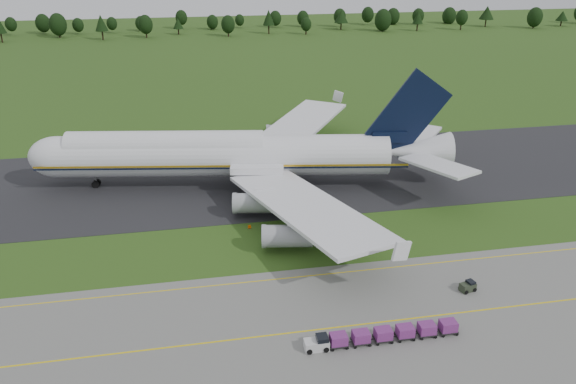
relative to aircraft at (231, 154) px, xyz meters
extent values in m
plane|color=#294A16|center=(4.71, -24.37, -6.49)|extent=(600.00, 600.00, 0.00)
cube|color=black|center=(4.71, 3.63, -6.45)|extent=(300.00, 40.00, 0.08)
cube|color=yellow|center=(4.71, -46.37, -6.43)|extent=(300.00, 0.25, 0.01)
cube|color=yellow|center=(4.71, -34.37, -6.43)|extent=(120.00, 0.20, 0.01)
cylinder|color=black|center=(-90.92, 190.82, -4.36)|extent=(0.70, 0.70, 4.26)
cylinder|color=black|center=(-66.87, 201.42, -4.42)|extent=(0.70, 0.70, 4.14)
sphere|color=black|center=(-66.87, 201.42, -0.16)|extent=(8.38, 8.38, 8.38)
cylinder|color=black|center=(-44.88, 189.76, -4.35)|extent=(0.70, 0.70, 4.27)
cone|color=black|center=(-44.88, 189.76, 1.58)|extent=(6.13, 6.13, 7.60)
cylinder|color=black|center=(-24.40, 192.96, -4.39)|extent=(0.70, 0.70, 4.20)
sphere|color=black|center=(-24.40, 192.96, -0.08)|extent=(7.09, 7.09, 7.09)
cylinder|color=black|center=(-8.65, 201.10, -5.03)|extent=(0.70, 0.70, 2.91)
cone|color=black|center=(-8.65, 201.10, -0.99)|extent=(5.24, 5.24, 5.18)
cylinder|color=black|center=(15.91, 189.83, -4.55)|extent=(0.70, 0.70, 3.88)
sphere|color=black|center=(15.91, 189.83, -0.57)|extent=(6.81, 6.81, 6.81)
cylinder|color=black|center=(37.28, 195.11, -4.33)|extent=(0.70, 0.70, 4.32)
cone|color=black|center=(37.28, 195.11, 1.66)|extent=(5.96, 5.96, 7.67)
cylinder|color=black|center=(55.67, 189.07, -4.82)|extent=(0.70, 0.70, 3.34)
sphere|color=black|center=(55.67, 189.07, -1.39)|extent=(5.33, 5.33, 5.33)
cylinder|color=black|center=(77.91, 202.27, -4.63)|extent=(0.70, 0.70, 3.73)
cone|color=black|center=(77.91, 202.27, 0.55)|extent=(7.41, 7.41, 6.62)
cylinder|color=black|center=(98.03, 192.62, -4.59)|extent=(0.70, 0.70, 3.81)
sphere|color=black|center=(98.03, 192.62, -0.67)|extent=(8.78, 8.78, 8.78)
cylinder|color=black|center=(116.78, 190.78, -4.59)|extent=(0.70, 0.70, 3.79)
cone|color=black|center=(116.78, 190.78, 0.68)|extent=(5.52, 5.52, 6.75)
cylinder|color=black|center=(141.27, 189.66, -4.35)|extent=(0.70, 0.70, 4.29)
sphere|color=black|center=(141.27, 189.66, 0.06)|extent=(6.28, 6.28, 6.28)
cylinder|color=black|center=(160.95, 199.28, -4.49)|extent=(0.70, 0.70, 4.00)
cone|color=black|center=(160.95, 199.28, 1.07)|extent=(8.02, 8.02, 7.11)
cylinder|color=black|center=(183.63, 188.31, -4.56)|extent=(0.70, 0.70, 3.86)
sphere|color=black|center=(183.63, 188.31, -0.59)|extent=(8.14, 8.14, 8.14)
cylinder|color=black|center=(203.68, 193.09, -5.00)|extent=(0.70, 0.70, 2.98)
cone|color=black|center=(203.68, 193.09, -0.85)|extent=(6.63, 6.63, 5.31)
cylinder|color=white|center=(-1.46, 0.24, -0.23)|extent=(63.01, 17.81, 7.77)
cylinder|color=white|center=(-12.11, 1.99, 1.60)|extent=(37.18, 11.92, 6.06)
sphere|color=white|center=(-32.34, 5.31, -0.23)|extent=(7.77, 7.77, 7.77)
cone|color=white|center=(35.27, -5.79, 0.31)|extent=(12.91, 9.21, 7.38)
cube|color=gold|center=(-2.09, -3.61, -0.88)|extent=(68.15, 11.25, 0.38)
cube|color=white|center=(9.52, -22.45, -1.20)|extent=(20.86, 38.24, 0.59)
cube|color=white|center=(16.20, 18.23, -1.20)|extent=(30.02, 36.17, 0.59)
cylinder|color=#93959A|center=(2.67, -14.21, -3.90)|extent=(8.01, 4.63, 3.45)
cylinder|color=#93959A|center=(5.88, -26.77, -3.90)|extent=(8.01, 4.63, 3.45)
cylinder|color=#93959A|center=(7.07, 12.62, -3.90)|extent=(8.01, 4.63, 3.45)
cylinder|color=#93959A|center=(14.13, 23.49, -3.90)|extent=(8.01, 4.63, 3.45)
cube|color=black|center=(32.63, -5.36, 7.57)|extent=(15.62, 3.14, 17.33)
cube|color=white|center=(35.56, -14.04, 0.63)|extent=(10.88, 15.23, 0.49)
cube|color=white|center=(38.18, 1.93, 0.63)|extent=(13.72, 14.45, 0.49)
cylinder|color=slate|center=(-25.95, 4.26, -5.30)|extent=(0.39, 0.39, 2.37)
cylinder|color=black|center=(-25.95, 4.26, -5.79)|extent=(1.54, 1.19, 1.40)
cylinder|color=slate|center=(4.14, -5.60, -5.30)|extent=(0.39, 0.39, 2.37)
cylinder|color=black|center=(4.14, -5.60, -5.79)|extent=(1.54, 1.19, 1.40)
cylinder|color=slate|center=(5.71, 3.98, -5.30)|extent=(0.39, 0.39, 2.37)
cylinder|color=black|center=(5.71, 3.98, -5.79)|extent=(1.54, 1.19, 1.40)
cube|color=silver|center=(5.03, -49.78, -5.83)|extent=(2.84, 1.53, 1.20)
cylinder|color=black|center=(4.05, -50.55, -6.10)|extent=(0.66, 0.24, 0.66)
cube|color=black|center=(7.66, -49.78, -6.05)|extent=(2.19, 1.64, 0.13)
cube|color=#672668|center=(7.66, -49.78, -5.39)|extent=(1.97, 1.53, 1.20)
cylinder|color=black|center=(6.78, -50.55, -6.24)|extent=(0.37, 0.16, 0.37)
cube|color=black|center=(10.39, -49.78, -6.05)|extent=(2.19, 1.64, 0.13)
cube|color=#672668|center=(10.39, -49.78, -5.39)|extent=(1.97, 1.53, 1.20)
cylinder|color=black|center=(9.51, -50.55, -6.24)|extent=(0.37, 0.16, 0.37)
cube|color=black|center=(13.12, -49.78, -6.05)|extent=(2.19, 1.64, 0.13)
cube|color=#672668|center=(13.12, -49.78, -5.39)|extent=(1.97, 1.53, 1.20)
cylinder|color=black|center=(12.25, -50.55, -6.24)|extent=(0.37, 0.16, 0.37)
cube|color=black|center=(15.85, -49.78, -6.05)|extent=(2.19, 1.64, 0.13)
cube|color=#672668|center=(15.85, -49.78, -5.39)|extent=(1.97, 1.53, 1.20)
cylinder|color=black|center=(14.98, -50.55, -6.24)|extent=(0.37, 0.16, 0.37)
cube|color=black|center=(18.59, -49.78, -6.05)|extent=(2.19, 1.64, 0.13)
cube|color=#672668|center=(18.59, -49.78, -5.39)|extent=(1.97, 1.53, 1.20)
cylinder|color=black|center=(17.71, -50.55, -6.24)|extent=(0.37, 0.16, 0.37)
cube|color=black|center=(21.32, -49.78, -6.05)|extent=(2.19, 1.64, 0.13)
cube|color=#672668|center=(21.32, -49.78, -5.39)|extent=(1.97, 1.53, 1.20)
cylinder|color=black|center=(20.44, -50.55, -6.24)|extent=(0.37, 0.16, 0.37)
cylinder|color=black|center=(5.03, -49.78, -6.10)|extent=(0.66, 0.24, 0.66)
cube|color=#293223|center=(27.91, -41.91, -5.86)|extent=(2.30, 1.70, 1.13)
cylinder|color=black|center=(27.19, -42.53, -6.14)|extent=(0.58, 0.21, 0.58)
cylinder|color=black|center=(28.63, -41.29, -6.14)|extent=(0.58, 0.21, 0.58)
cube|color=#FF5408|center=(1.06, -18.34, -6.19)|extent=(0.50, 0.12, 0.60)
cube|color=black|center=(1.06, -18.34, -6.47)|extent=(0.30, 0.30, 0.04)
cube|color=#FF5408|center=(10.97, -18.34, -6.19)|extent=(0.50, 0.12, 0.60)
cube|color=black|center=(10.97, -18.34, -6.47)|extent=(0.30, 0.30, 0.04)
camera|label=1|loc=(-7.79, -100.44, 36.81)|focal=35.00mm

